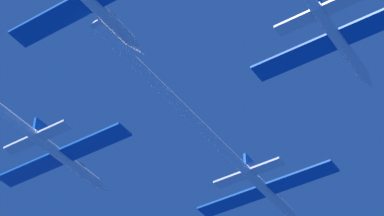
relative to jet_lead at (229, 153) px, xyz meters
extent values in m
cylinder|color=silver|center=(0.00, 8.44, -0.03)|extent=(1.13, 10.26, 1.13)
ellipsoid|color=black|center=(0.00, 10.70, 0.45)|extent=(0.79, 2.05, 0.56)
cube|color=#0F51B2|center=(-4.46, 7.93, -0.03)|extent=(7.80, 2.26, 0.25)
cube|color=#0F51B2|center=(4.46, 7.93, -0.03)|extent=(7.80, 2.26, 0.25)
cube|color=#0F51B2|center=(0.00, 4.34, 1.35)|extent=(0.30, 1.85, 1.64)
cube|color=silver|center=(-2.32, 4.13, -0.03)|extent=(3.51, 1.35, 0.25)
cube|color=silver|center=(2.32, 4.13, -0.03)|extent=(3.51, 1.35, 0.25)
cylinder|color=white|center=(0.00, -9.32, -0.03)|extent=(1.02, 25.27, 1.02)
cylinder|color=silver|center=(-15.12, -8.27, 0.35)|extent=(1.13, 10.26, 1.13)
cone|color=silver|center=(-15.12, -2.01, 0.35)|extent=(1.11, 2.26, 1.11)
ellipsoid|color=black|center=(-15.12, -6.01, 0.83)|extent=(0.79, 2.05, 0.56)
cube|color=#0F51B2|center=(-19.59, -8.78, 0.35)|extent=(7.80, 2.26, 0.25)
cube|color=#0F51B2|center=(-10.66, -8.78, 0.35)|extent=(7.80, 2.26, 0.25)
cube|color=#0F51B2|center=(-15.12, -12.37, 1.73)|extent=(0.30, 1.85, 1.64)
cube|color=silver|center=(-17.44, -12.57, 0.35)|extent=(3.51, 1.35, 0.25)
cube|color=silver|center=(-12.81, -12.57, 0.35)|extent=(3.51, 1.35, 0.25)
cylinder|color=silver|center=(16.23, -7.41, 1.04)|extent=(1.13, 10.26, 1.13)
cone|color=silver|center=(16.23, -1.15, 1.04)|extent=(1.11, 2.26, 1.11)
ellipsoid|color=black|center=(16.23, -5.15, 1.52)|extent=(0.79, 2.05, 0.56)
cube|color=#0F51B2|center=(11.77, -7.92, 1.04)|extent=(7.80, 2.26, 0.25)
cube|color=#0F51B2|center=(16.23, -11.51, 2.42)|extent=(0.30, 1.85, 1.64)
cube|color=silver|center=(13.91, -11.71, 1.04)|extent=(3.51, 1.35, 0.25)
cube|color=silver|center=(18.55, -11.71, 1.04)|extent=(3.51, 1.35, 0.25)
cylinder|color=silver|center=(0.72, -23.15, 0.95)|extent=(1.13, 10.26, 1.13)
cone|color=silver|center=(0.72, -16.89, 0.95)|extent=(1.11, 2.26, 1.11)
ellipsoid|color=black|center=(0.72, -20.89, 1.43)|extent=(0.79, 2.05, 0.56)
cube|color=#0F51B2|center=(-3.75, -23.66, 0.95)|extent=(7.80, 2.26, 0.25)
camera|label=1|loc=(31.65, -55.02, -47.79)|focal=71.59mm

